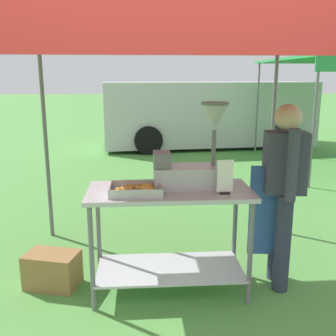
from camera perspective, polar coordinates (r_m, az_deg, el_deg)
The scene contains 9 objects.
ground_plane at distance 7.98m, azimuth -2.94°, elevation 0.05°, with size 70.00×70.00×0.00m, color #519342.
stall_canopy at distance 3.18m, azimuth 0.14°, elevation 18.78°, with size 2.78×2.50×2.21m.
donut_cart at distance 3.29m, azimuth 0.25°, elevation -7.65°, with size 1.35×0.62×0.92m.
donut_tray at distance 3.10m, azimuth -4.51°, elevation -3.28°, with size 0.42×0.31×0.07m.
donut_fryer at distance 3.23m, azimuth 3.51°, elevation 1.14°, with size 0.61×0.28×0.71m.
menu_sign at distance 3.08m, azimuth 8.38°, elevation -1.65°, with size 0.13×0.05×0.28m.
vendor at distance 3.45m, azimuth 16.49°, elevation -2.75°, with size 0.46×0.54×1.61m.
supply_crate at distance 3.70m, azimuth -16.62°, elevation -14.13°, with size 0.51×0.40×0.31m.
van_silver at distance 10.48m, azimuth 5.64°, elevation 8.04°, with size 5.58×2.47×1.69m.
Camera 1 is at (-0.14, -1.77, 1.82)m, focal length 41.45 mm.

